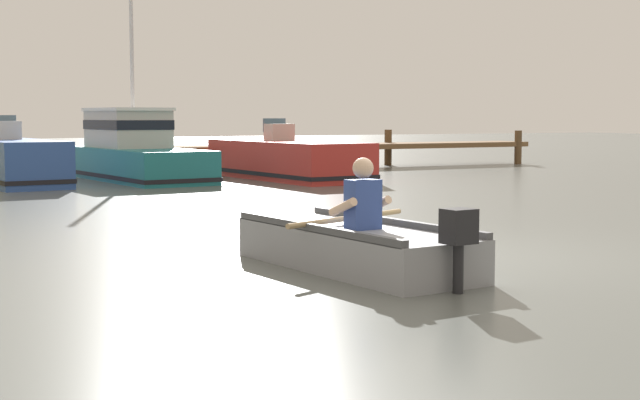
{
  "coord_description": "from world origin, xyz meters",
  "views": [
    {
      "loc": [
        -6.27,
        -9.0,
        1.62
      ],
      "look_at": [
        -0.65,
        1.58,
        0.55
      ],
      "focal_mm": 53.0,
      "sensor_mm": 36.0,
      "label": 1
    }
  ],
  "objects": [
    {
      "name": "moored_boat_teal",
      "position": [
        0.8,
        14.43,
        0.68
      ],
      "size": [
        2.4,
        6.04,
        4.62
      ],
      "color": "#1E727A",
      "rests_on": "ground"
    },
    {
      "name": "moored_boat_blue",
      "position": [
        -2.23,
        14.1,
        0.51
      ],
      "size": [
        1.91,
        4.86,
        1.63
      ],
      "color": "#2D519E",
      "rests_on": "ground"
    },
    {
      "name": "wooden_dock",
      "position": [
        8.12,
        16.63,
        0.66
      ],
      "size": [
        13.64,
        1.64,
        1.28
      ],
      "color": "brown",
      "rests_on": "ground"
    },
    {
      "name": "moored_boat_red",
      "position": [
        4.39,
        12.88,
        0.47
      ],
      "size": [
        2.28,
        5.7,
        1.55
      ],
      "color": "#B72D28",
      "rests_on": "ground"
    },
    {
      "name": "rowboat_with_person",
      "position": [
        -1.3,
        -0.35,
        0.25
      ],
      "size": [
        1.87,
        3.72,
        1.19
      ],
      "color": "gray",
      "rests_on": "ground"
    },
    {
      "name": "ground_plane",
      "position": [
        0.0,
        0.0,
        0.0
      ],
      "size": [
        120.0,
        120.0,
        0.0
      ],
      "primitive_type": "plane",
      "color": "slate"
    }
  ]
}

